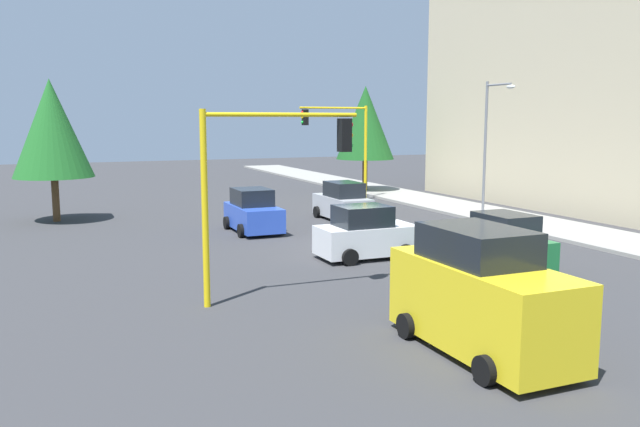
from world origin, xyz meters
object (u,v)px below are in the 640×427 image
object	(u,v)px
traffic_signal_near_right	(270,166)
traffic_signal_far_left	(341,134)
tree_opposite_side	(52,129)
car_white	(366,234)
car_silver	(343,203)
tree_roadside_far	(365,123)
delivery_van_yellow	(481,296)
car_green	(501,244)
street_lamp_curbside	(490,135)
car_blue	(253,212)

from	to	relation	value
traffic_signal_near_right	traffic_signal_far_left	bearing A→B (deg)	150.33
tree_opposite_side	car_white	world-z (taller)	tree_opposite_side
car_silver	tree_roadside_far	bearing A→B (deg)	148.23
delivery_van_yellow	car_green	bearing A→B (deg)	138.52
street_lamp_curbside	car_green	xyz separation A→B (m)	(9.17, -6.42, -3.45)
car_green	car_white	xyz separation A→B (m)	(-3.56, -3.37, 0.00)
delivery_van_yellow	car_green	distance (m)	8.42
traffic_signal_near_right	car_green	bearing A→B (deg)	92.98
traffic_signal_far_left	car_silver	xyz separation A→B (m)	(7.27, -3.23, -3.32)
traffic_signal_far_left	car_blue	distance (m)	12.69
tree_opposite_side	traffic_signal_far_left	bearing A→B (deg)	96.81
tree_opposite_side	car_white	distance (m)	17.84
tree_roadside_far	car_silver	world-z (taller)	tree_roadside_far
delivery_van_yellow	car_blue	xyz separation A→B (m)	(-17.02, 0.06, -0.39)
street_lamp_curbside	tree_opposite_side	world-z (taller)	tree_opposite_side
traffic_signal_near_right	car_white	world-z (taller)	traffic_signal_near_right
car_blue	car_silver	size ratio (longest dim) A/B	0.98
street_lamp_curbside	tree_roadside_far	xyz separation A→B (m)	(-14.39, 0.30, 0.54)
tree_roadside_far	tree_opposite_side	bearing A→B (deg)	-73.69
car_green	car_silver	distance (m)	12.29
tree_roadside_far	car_green	xyz separation A→B (m)	(23.56, -6.72, -3.99)
car_blue	car_green	distance (m)	12.05
traffic_signal_far_left	car_blue	bearing A→B (deg)	-43.80
street_lamp_curbside	car_blue	bearing A→B (deg)	-97.38
delivery_van_yellow	car_blue	bearing A→B (deg)	179.81
car_blue	car_green	bearing A→B (deg)	27.21
tree_opposite_side	car_green	distance (m)	22.64
tree_opposite_side	car_green	size ratio (longest dim) A/B	1.85
tree_roadside_far	delivery_van_yellow	bearing A→B (deg)	-22.38
traffic_signal_near_right	car_white	size ratio (longest dim) A/B	1.48
delivery_van_yellow	car_silver	xyz separation A→B (m)	(-18.59, 5.31, -0.39)
car_white	car_silver	size ratio (longest dim) A/B	0.92
car_white	tree_opposite_side	bearing A→B (deg)	-143.39
car_silver	car_blue	bearing A→B (deg)	-73.35
tree_opposite_side	delivery_van_yellow	world-z (taller)	tree_opposite_side
car_silver	traffic_signal_near_right	bearing A→B (deg)	-32.69
traffic_signal_far_left	car_green	size ratio (longest dim) A/B	1.55
car_white	street_lamp_curbside	bearing A→B (deg)	119.80
car_blue	tree_opposite_side	bearing A→B (deg)	-129.63
street_lamp_curbside	tree_opposite_side	distance (m)	21.88
traffic_signal_near_right	traffic_signal_far_left	xyz separation A→B (m)	(-20.00, 11.39, 0.39)
car_blue	car_white	bearing A→B (deg)	16.63
traffic_signal_near_right	car_green	size ratio (longest dim) A/B	1.40
traffic_signal_far_left	street_lamp_curbside	xyz separation A→B (m)	(10.39, 3.46, 0.13)
traffic_signal_far_left	car_green	bearing A→B (deg)	-8.63
street_lamp_curbside	tree_roadside_far	bearing A→B (deg)	178.81
traffic_signal_near_right	car_white	bearing A→B (deg)	128.37
delivery_van_yellow	traffic_signal_near_right	bearing A→B (deg)	-154.00
traffic_signal_far_left	tree_roadside_far	bearing A→B (deg)	136.80
traffic_signal_near_right	car_silver	world-z (taller)	traffic_signal_near_right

